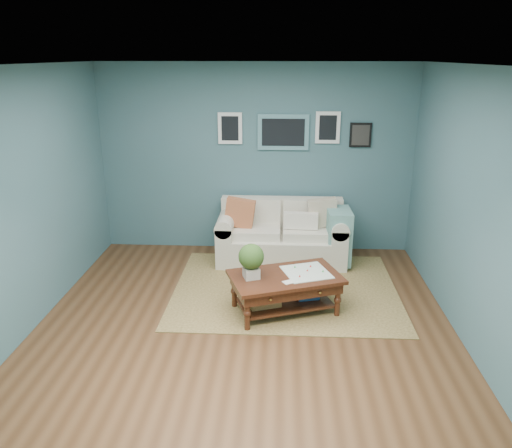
{
  "coord_description": "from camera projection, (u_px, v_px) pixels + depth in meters",
  "views": [
    {
      "loc": [
        0.38,
        -4.59,
        2.79
      ],
      "look_at": [
        0.08,
        1.0,
        0.88
      ],
      "focal_mm": 35.0,
      "sensor_mm": 36.0,
      "label": 1
    }
  ],
  "objects": [
    {
      "name": "room_shell",
      "position": [
        244.0,
        209.0,
        4.87
      ],
      "size": [
        5.0,
        5.02,
        2.7
      ],
      "color": "brown",
      "rests_on": "ground"
    },
    {
      "name": "coffee_table",
      "position": [
        280.0,
        282.0,
        5.58
      ],
      "size": [
        1.38,
        1.07,
        0.85
      ],
      "rotation": [
        0.0,
        0.0,
        0.35
      ],
      "color": "#38180E",
      "rests_on": "ground"
    },
    {
      "name": "loveseat",
      "position": [
        287.0,
        235.0,
        7.02
      ],
      "size": [
        1.83,
        0.83,
        0.94
      ],
      "color": "silver",
      "rests_on": "ground"
    },
    {
      "name": "area_rug",
      "position": [
        285.0,
        289.0,
        6.24
      ],
      "size": [
        2.75,
        2.2,
        0.01
      ],
      "primitive_type": "cube",
      "color": "brown",
      "rests_on": "ground"
    }
  ]
}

